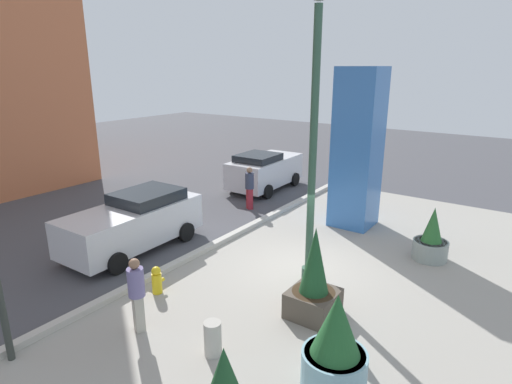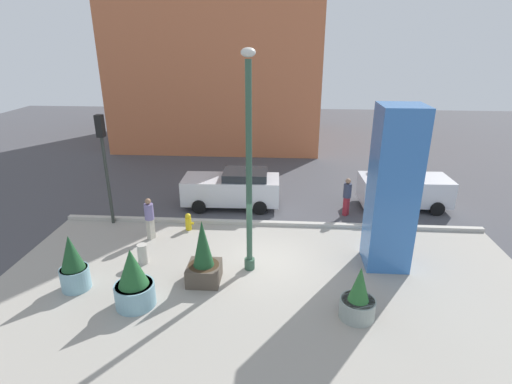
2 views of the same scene
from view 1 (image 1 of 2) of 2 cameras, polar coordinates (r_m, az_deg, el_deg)
ground_plane at (r=14.63m, az=-7.53°, el=-6.17°), size 60.00×60.00×0.00m
plaza_pavement at (r=11.79m, az=15.12°, el=-12.56°), size 18.00×10.00×0.02m
curb_strip at (r=14.06m, az=-4.87°, el=-6.71°), size 18.00×0.24×0.16m
lamp_post at (r=10.64m, az=7.75°, el=5.38°), size 0.44×0.44×7.35m
art_pillar_blue at (r=15.36m, az=13.64°, el=5.65°), size 1.46×1.46×5.67m
potted_plant_near_right at (r=9.97m, az=7.88°, el=-12.09°), size 1.07×1.07×2.23m
potted_plant_curbside at (r=13.78m, az=22.73°, el=-6.11°), size 1.03×1.03×1.66m
potted_plant_mid_plaza at (r=8.10m, az=10.71°, el=-20.24°), size 1.20×1.20×1.91m
fire_hydrant at (r=11.32m, az=-13.35°, el=-11.59°), size 0.36×0.26×0.75m
concrete_bollard at (r=9.01m, az=-5.90°, el=-19.23°), size 0.36×0.36×0.75m
car_curb_west at (r=13.94m, az=-16.26°, el=-3.88°), size 4.59×2.18×1.78m
car_passing_lane at (r=19.94m, az=1.15°, el=2.99°), size 4.17×2.19×1.80m
pedestrian_crossing at (r=17.08m, az=-0.89°, el=0.85°), size 0.50×0.50×1.77m
pedestrian_by_curb at (r=9.69m, az=-15.93°, el=-12.84°), size 0.48×0.48×1.75m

